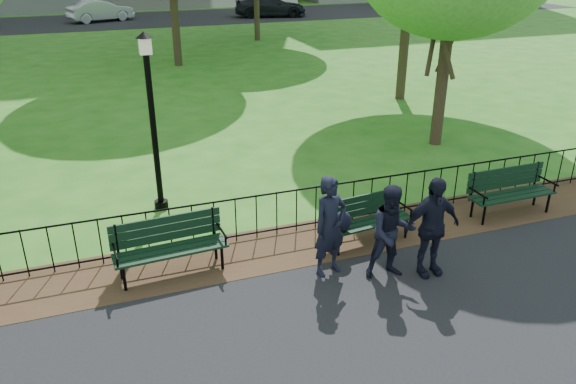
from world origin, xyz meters
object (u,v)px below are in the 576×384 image
object	(u,v)px
park_bench_main	(357,217)
sedan_dark	(270,6)
person_right	(432,227)
person_mid	(392,232)
sedan_silver	(100,11)
lamppost	(152,117)
park_bench_right_a	(510,187)
park_bench_left_a	(169,240)
person_left	(330,226)

from	to	relation	value
park_bench_main	sedan_dark	bearing A→B (deg)	68.30
park_bench_main	sedan_dark	world-z (taller)	sedan_dark
park_bench_main	person_right	distance (m)	1.48
person_mid	sedan_dark	world-z (taller)	person_mid
person_mid	sedan_silver	world-z (taller)	person_mid
person_right	person_mid	bearing A→B (deg)	168.42
lamppost	person_mid	bearing A→B (deg)	-50.83
sedan_silver	person_mid	bearing A→B (deg)	164.59
park_bench_right_a	person_right	xyz separation A→B (m)	(-2.80, -1.42, 0.29)
park_bench_main	park_bench_left_a	size ratio (longest dim) A/B	0.92
park_bench_main	sedan_dark	xyz separation A→B (m)	(8.93, 32.31, 0.17)
person_mid	person_right	bearing A→B (deg)	-2.65
lamppost	park_bench_main	bearing A→B (deg)	-41.77
person_left	park_bench_right_a	bearing A→B (deg)	-4.44
lamppost	sedan_dark	bearing A→B (deg)	67.69
park_bench_left_a	sedan_dark	xyz separation A→B (m)	(12.30, 32.06, 0.15)
park_bench_main	person_mid	xyz separation A→B (m)	(0.06, -1.13, 0.24)
park_bench_left_a	park_bench_right_a	xyz separation A→B (m)	(6.88, -0.10, -0.01)
person_right	park_bench_left_a	bearing A→B (deg)	160.26
person_left	sedan_silver	size ratio (longest dim) A/B	0.40
park_bench_right_a	person_mid	world-z (taller)	person_mid
person_right	park_bench_main	bearing A→B (deg)	119.80
park_bench_left_a	person_mid	size ratio (longest dim) A/B	1.17
lamppost	person_left	xyz separation A→B (m)	(2.32, -3.51, -1.10)
person_mid	sedan_dark	bearing A→B (deg)	84.79
park_bench_main	park_bench_left_a	world-z (taller)	park_bench_left_a
park_bench_right_a	lamppost	size ratio (longest dim) A/B	0.51
park_bench_right_a	park_bench_left_a	bearing A→B (deg)	178.57
park_bench_main	person_mid	size ratio (longest dim) A/B	1.07
park_bench_main	park_bench_right_a	xyz separation A→B (m)	(3.51, 0.15, 0.01)
person_right	sedan_dark	bearing A→B (deg)	76.97
lamppost	person_right	world-z (taller)	lamppost
person_left	lamppost	bearing A→B (deg)	108.09
park_bench_main	person_left	distance (m)	1.13
person_left	person_mid	world-z (taller)	person_left
park_bench_right_a	person_left	distance (m)	4.45
park_bench_left_a	person_right	bearing A→B (deg)	-24.04
park_bench_left_a	person_mid	world-z (taller)	person_mid
park_bench_right_a	person_left	bearing A→B (deg)	-169.75
park_bench_main	sedan_dark	distance (m)	33.52
sedan_dark	park_bench_right_a	bearing A→B (deg)	-176.86
park_bench_right_a	lamppost	xyz separation A→B (m)	(-6.68, 2.68, 1.38)
sedan_silver	sedan_dark	distance (m)	11.80
park_bench_main	person_right	size ratio (longest dim) A/B	1.00
park_bench_right_a	person_left	xyz separation A→B (m)	(-4.36, -0.84, 0.28)
park_bench_main	person_left	xyz separation A→B (m)	(-0.85, -0.68, 0.30)
park_bench_right_a	park_bench_main	bearing A→B (deg)	-178.10
lamppost	person_right	distance (m)	5.75
sedan_silver	lamppost	bearing A→B (deg)	159.23
sedan_dark	park_bench_main	bearing A→B (deg)	177.26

